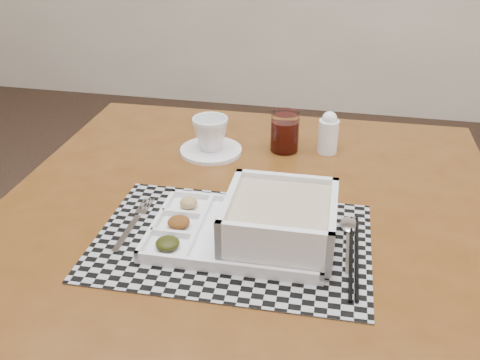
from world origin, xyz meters
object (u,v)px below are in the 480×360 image
at_px(dining_table, 248,239).
at_px(juice_glass, 285,133).
at_px(serving_tray, 269,225).
at_px(cup, 210,133).
at_px(creamer_bottle, 328,133).

height_order(dining_table, juice_glass, juice_glass).
height_order(dining_table, serving_tray, serving_tray).
relative_size(dining_table, serving_tray, 3.10).
xyz_separation_m(serving_tray, cup, (-0.20, 0.34, 0.01)).
bearing_deg(cup, serving_tray, -70.51).
distance_m(cup, juice_glass, 0.18).
xyz_separation_m(dining_table, juice_glass, (0.03, 0.28, 0.12)).
relative_size(cup, juice_glass, 0.88).
distance_m(dining_table, serving_tray, 0.17).
xyz_separation_m(dining_table, creamer_bottle, (0.14, 0.29, 0.13)).
xyz_separation_m(serving_tray, juice_glass, (-0.03, 0.39, 0.01)).
bearing_deg(cup, juice_glass, 5.54).
height_order(serving_tray, cup, serving_tray).
relative_size(serving_tray, cup, 3.89).
xyz_separation_m(cup, creamer_bottle, (0.28, 0.06, -0.00)).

